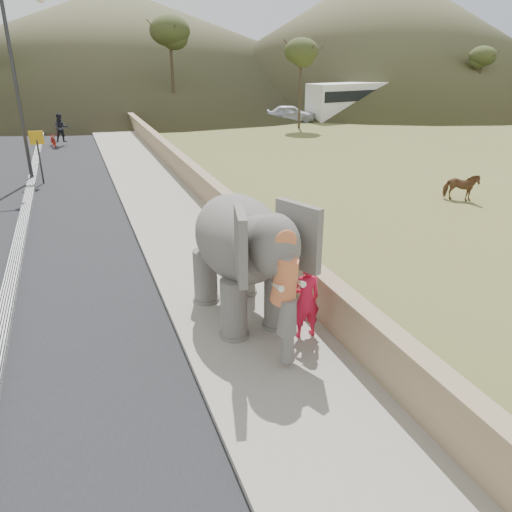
# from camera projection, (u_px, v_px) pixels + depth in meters

# --- Properties ---
(ground) EXTENTS (160.00, 160.00, 0.00)m
(ground) POSITION_uv_depth(u_px,v_px,m) (261.00, 349.00, 10.15)
(ground) COLOR olive
(ground) RESTS_ON ground
(road) EXTENTS (7.00, 120.00, 0.03)m
(road) POSITION_uv_depth(u_px,v_px,m) (24.00, 227.00, 17.24)
(road) COLOR black
(road) RESTS_ON ground
(median) EXTENTS (0.35, 120.00, 0.22)m
(median) POSITION_uv_depth(u_px,v_px,m) (23.00, 224.00, 17.20)
(median) COLOR black
(median) RESTS_ON ground
(walkway) EXTENTS (3.00, 120.00, 0.15)m
(walkway) POSITION_uv_depth(u_px,v_px,m) (167.00, 211.00, 18.81)
(walkway) COLOR #9E9687
(walkway) RESTS_ON ground
(parapet) EXTENTS (0.30, 120.00, 1.10)m
(parapet) POSITION_uv_depth(u_px,v_px,m) (209.00, 194.00, 19.16)
(parapet) COLOR tan
(parapet) RESTS_ON ground
(lamppost) EXTENTS (1.76, 0.36, 8.00)m
(lamppost) POSITION_uv_depth(u_px,v_px,m) (21.00, 71.00, 21.55)
(lamppost) COLOR #302F34
(lamppost) RESTS_ON ground
(signboard) EXTENTS (0.60, 0.08, 2.40)m
(signboard) POSITION_uv_depth(u_px,v_px,m) (38.00, 148.00, 22.31)
(signboard) COLOR #2D2D33
(signboard) RESTS_ON ground
(cow) EXTENTS (1.41, 1.34, 1.13)m
(cow) POSITION_uv_depth(u_px,v_px,m) (461.00, 187.00, 20.16)
(cow) COLOR brown
(cow) RESTS_ON ground
(distant_car) EXTENTS (4.55, 3.24, 1.44)m
(distant_car) POSITION_uv_depth(u_px,v_px,m) (291.00, 113.00, 43.44)
(distant_car) COLOR silver
(distant_car) RESTS_ON ground
(bus_white) EXTENTS (11.27, 4.44, 3.10)m
(bus_white) POSITION_uv_depth(u_px,v_px,m) (362.00, 100.00, 45.80)
(bus_white) COLOR white
(bus_white) RESTS_ON ground
(bus_orange) EXTENTS (11.22, 3.82, 3.10)m
(bus_orange) POSITION_uv_depth(u_px,v_px,m) (459.00, 97.00, 49.58)
(bus_orange) COLOR yellow
(bus_orange) RESTS_ON ground
(hill_right) EXTENTS (56.00, 56.00, 16.00)m
(hill_right) POSITION_uv_depth(u_px,v_px,m) (380.00, 33.00, 63.82)
(hill_right) COLOR brown
(hill_right) RESTS_ON ground
(hill_far) EXTENTS (80.00, 80.00, 14.00)m
(hill_far) POSITION_uv_depth(u_px,v_px,m) (118.00, 42.00, 69.93)
(hill_far) COLOR brown
(hill_far) RESTS_ON ground
(elephant_and_man) EXTENTS (2.38, 4.05, 2.83)m
(elephant_and_man) POSITION_uv_depth(u_px,v_px,m) (240.00, 255.00, 10.74)
(elephant_and_man) COLOR slate
(elephant_and_man) RESTS_ON ground
(motorcyclist) EXTENTS (1.47, 1.73, 2.06)m
(motorcyclist) POSITION_uv_depth(u_px,v_px,m) (58.00, 133.00, 31.81)
(motorcyclist) COLOR maroon
(motorcyclist) RESTS_ON ground
(trees) EXTENTS (47.17, 43.94, 9.08)m
(trees) POSITION_uv_depth(u_px,v_px,m) (90.00, 77.00, 33.62)
(trees) COLOR #473828
(trees) RESTS_ON ground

